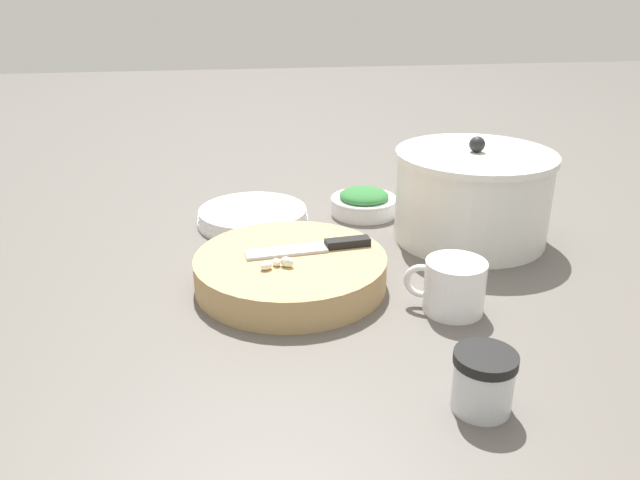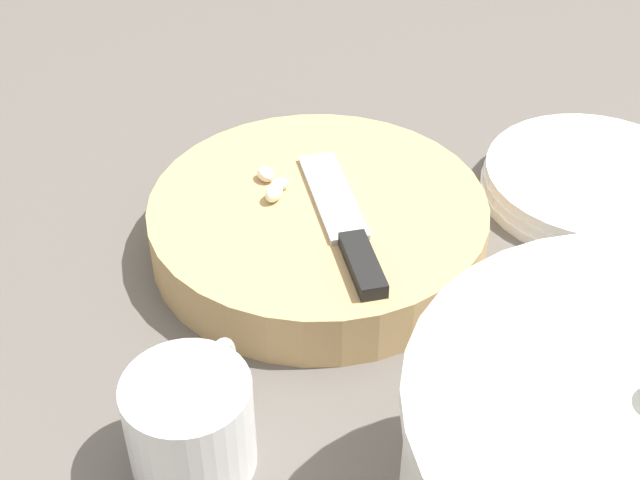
{
  "view_description": "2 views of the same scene",
  "coord_description": "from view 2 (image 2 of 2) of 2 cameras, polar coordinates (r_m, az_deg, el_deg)",
  "views": [
    {
      "loc": [
        0.85,
        -0.19,
        0.45
      ],
      "look_at": [
        -0.02,
        -0.06,
        0.08
      ],
      "focal_mm": 35.0,
      "sensor_mm": 36.0,
      "label": 1
    },
    {
      "loc": [
        0.05,
        0.52,
        0.52
      ],
      "look_at": [
        -0.02,
        -0.05,
        0.06
      ],
      "focal_mm": 50.0,
      "sensor_mm": 36.0,
      "label": 2
    }
  ],
  "objects": [
    {
      "name": "ground_plane",
      "position": [
        0.73,
        -1.03,
        -5.77
      ],
      "size": [
        5.0,
        5.0,
        0.0
      ],
      "primitive_type": "plane",
      "color": "#56514C"
    },
    {
      "name": "cutting_board",
      "position": [
        0.8,
        -0.12,
        0.96
      ],
      "size": [
        0.3,
        0.3,
        0.05
      ],
      "color": "tan",
      "rests_on": "ground_plane"
    },
    {
      "name": "chef_knife",
      "position": [
        0.75,
        1.69,
        0.81
      ],
      "size": [
        0.05,
        0.2,
        0.01
      ],
      "rotation": [
        0.0,
        0.0,
        3.25
      ],
      "color": "black",
      "rests_on": "cutting_board"
    },
    {
      "name": "garlic_cloves",
      "position": [
        0.79,
        -3.07,
        3.57
      ],
      "size": [
        0.03,
        0.06,
        0.02
      ],
      "color": "silver",
      "rests_on": "cutting_board"
    },
    {
      "name": "coffee_mug",
      "position": [
        0.62,
        -8.23,
        -11.48
      ],
      "size": [
        0.09,
        0.11,
        0.08
      ],
      "color": "white",
      "rests_on": "ground_plane"
    },
    {
      "name": "plate_stack",
      "position": [
        0.91,
        17.09,
        3.51
      ],
      "size": [
        0.22,
        0.22,
        0.03
      ],
      "color": "white",
      "rests_on": "ground_plane"
    }
  ]
}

